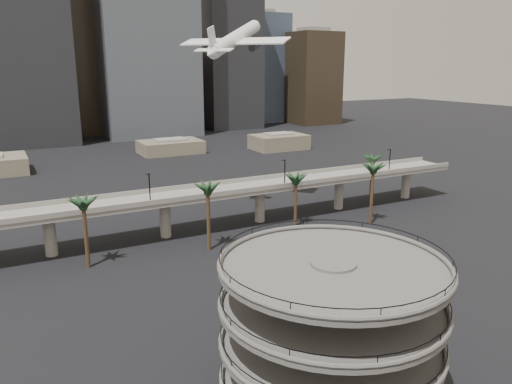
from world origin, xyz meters
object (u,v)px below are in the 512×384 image
overpass (214,196)px  airborne_jet (235,39)px  parking_ramp (331,323)px  car_b (366,277)px  car_a (317,307)px  car_c (418,263)px

overpass → airborne_jet: 39.68m
parking_ramp → car_b: size_ratio=5.27×
parking_ramp → airborne_jet: bearing=70.7°
overpass → parking_ramp: bearing=-102.4°
parking_ramp → overpass: (13.00, 59.00, -2.50)m
parking_ramp → car_b: bearing=43.4°
car_a → car_b: 13.99m
airborne_jet → car_a: (-15.58, -58.44, -39.63)m
parking_ramp → airborne_jet: 86.42m
overpass → car_c: (23.08, -36.04, -6.53)m
car_a → car_b: (13.09, 4.94, 0.02)m
car_a → car_b: car_b is taller
car_a → overpass: bearing=-15.1°
overpass → car_c: 43.29m
airborne_jet → overpass: bearing=-168.0°
car_b → car_a: bearing=104.6°
airborne_jet → car_b: 66.61m
overpass → car_b: 38.42m
overpass → car_c: overpass is taller
car_a → car_b: bearing=-81.8°
parking_ramp → car_c: (36.08, 22.96, -9.02)m
parking_ramp → overpass: parking_ramp is taller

